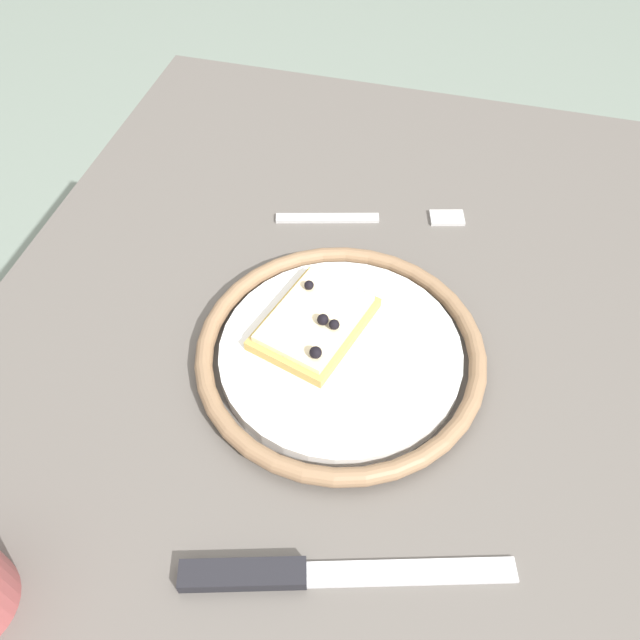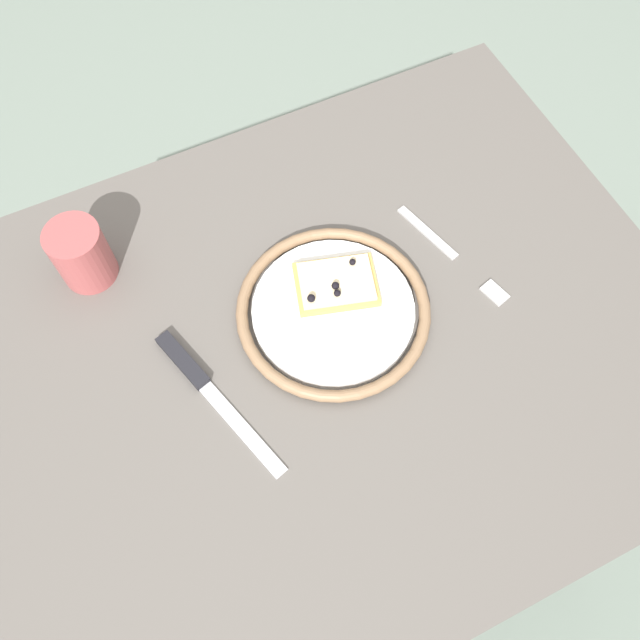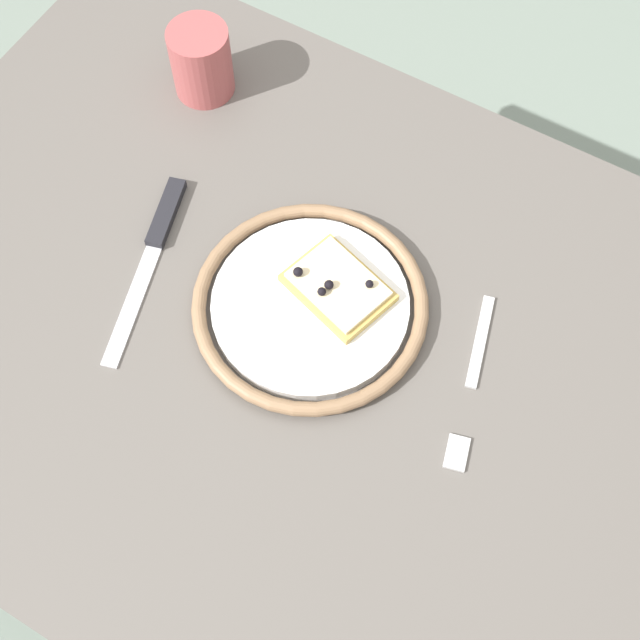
% 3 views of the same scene
% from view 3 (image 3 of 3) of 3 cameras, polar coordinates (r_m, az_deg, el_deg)
% --- Properties ---
extents(ground_plane, '(6.00, 6.00, 0.00)m').
position_cam_3_polar(ground_plane, '(1.63, -2.07, -11.11)').
color(ground_plane, gray).
extents(dining_table, '(0.97, 0.76, 0.71)m').
position_cam_3_polar(dining_table, '(1.06, -3.12, -2.57)').
color(dining_table, '#5B5651').
rests_on(dining_table, ground_plane).
extents(plate, '(0.26, 0.26, 0.02)m').
position_cam_3_polar(plate, '(0.95, -0.64, 0.96)').
color(plate, white).
rests_on(plate, dining_table).
extents(pizza_slice_near, '(0.13, 0.11, 0.03)m').
position_cam_3_polar(pizza_slice_near, '(0.95, 1.14, 2.17)').
color(pizza_slice_near, tan).
rests_on(pizza_slice_near, plate).
extents(knife, '(0.09, 0.24, 0.01)m').
position_cam_3_polar(knife, '(1.02, -10.42, 5.26)').
color(knife, silver).
rests_on(knife, dining_table).
extents(fork, '(0.07, 0.20, 0.00)m').
position_cam_3_polar(fork, '(0.94, 9.73, -3.92)').
color(fork, '#BDBDBD').
rests_on(fork, dining_table).
extents(cup, '(0.07, 0.07, 0.09)m').
position_cam_3_polar(cup, '(1.11, -7.64, 16.17)').
color(cup, '#A54C4C').
rests_on(cup, dining_table).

